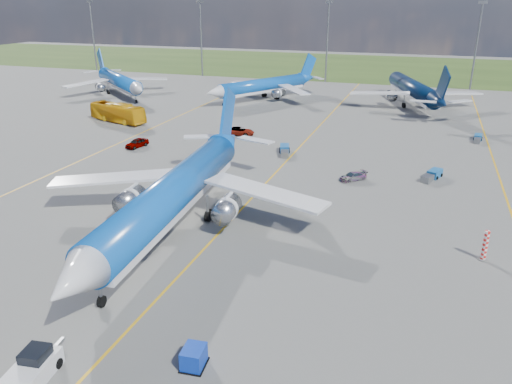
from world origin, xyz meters
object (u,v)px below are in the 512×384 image
(service_car_a, at_px, (137,143))
(baggage_tug_c, at_px, (285,150))
(uld_container, at_px, (194,357))
(apron_bus, at_px, (118,113))
(warning_post, at_px, (485,245))
(service_car_c, at_px, (353,176))
(bg_jet_n, at_px, (411,105))
(baggage_tug_w, at_px, (432,175))
(bg_jet_nnw, at_px, (263,99))
(main_airliner, at_px, (175,229))
(bg_jet_nw, at_px, (120,95))
(pushback_tug, at_px, (33,369))
(baggage_tug_e, at_px, (478,138))
(service_car_b, at_px, (239,131))

(service_car_a, relative_size, baggage_tug_c, 0.84)
(uld_container, bearing_deg, baggage_tug_c, 93.31)
(apron_bus, xyz_separation_m, baggage_tug_c, (37.69, -10.32, -1.33))
(warning_post, height_order, service_car_c, warning_post)
(bg_jet_n, distance_m, service_car_a, 66.11)
(uld_container, xyz_separation_m, baggage_tug_w, (14.74, 44.75, -0.21))
(bg_jet_nnw, xyz_separation_m, main_airliner, (13.99, -73.19, 0.00))
(bg_jet_nw, xyz_separation_m, pushback_tug, (52.87, -90.87, 0.77))
(bg_jet_nnw, distance_m, uld_container, 95.51)
(pushback_tug, xyz_separation_m, uld_container, (9.37, 4.47, -0.06))
(bg_jet_n, relative_size, baggage_tug_e, 9.49)
(uld_container, bearing_deg, bg_jet_n, 78.75)
(baggage_tug_w, bearing_deg, service_car_b, -179.99)
(pushback_tug, bearing_deg, bg_jet_n, 71.59)
(bg_jet_nnw, distance_m, main_airliner, 74.51)
(warning_post, distance_m, service_car_c, 23.74)
(bg_jet_n, distance_m, baggage_tug_w, 52.04)
(baggage_tug_w, bearing_deg, bg_jet_n, 117.41)
(bg_jet_nnw, bearing_deg, service_car_b, -49.52)
(apron_bus, relative_size, service_car_a, 3.07)
(bg_jet_n, xyz_separation_m, main_airliner, (-20.86, -77.61, 0.00))
(service_car_c, bearing_deg, uld_container, -50.79)
(bg_jet_nnw, distance_m, apron_bus, 37.95)
(service_car_a, bearing_deg, bg_jet_n, 64.61)
(bg_jet_nnw, relative_size, service_car_a, 8.51)
(bg_jet_nw, distance_m, baggage_tug_c, 65.67)
(service_car_c, bearing_deg, bg_jet_n, 130.37)
(bg_jet_nw, bearing_deg, baggage_tug_e, -62.18)
(apron_bus, distance_m, service_car_c, 53.64)
(bg_jet_nnw, height_order, service_car_c, bg_jet_nnw)
(baggage_tug_c, bearing_deg, baggage_tug_e, 15.44)
(service_car_b, relative_size, baggage_tug_e, 1.21)
(apron_bus, bearing_deg, service_car_c, -94.53)
(bg_jet_nw, height_order, main_airliner, main_airliner)
(bg_jet_nw, height_order, service_car_b, bg_jet_nw)
(pushback_tug, distance_m, service_car_a, 54.59)
(pushback_tug, distance_m, apron_bus, 73.92)
(uld_container, bearing_deg, service_car_b, 102.22)
(uld_container, xyz_separation_m, service_car_a, (-32.05, 45.19, 0.03))
(bg_jet_nw, distance_m, bg_jet_n, 72.54)
(warning_post, relative_size, baggage_tug_e, 0.68)
(bg_jet_nnw, height_order, bg_jet_n, bg_jet_n)
(service_car_a, distance_m, baggage_tug_c, 24.70)
(service_car_b, xyz_separation_m, service_car_c, (23.14, -17.49, -0.17))
(pushback_tug, xyz_separation_m, service_car_c, (13.88, 45.03, -0.20))
(service_car_c, bearing_deg, main_airliner, -80.55)
(main_airliner, bearing_deg, baggage_tug_c, 78.83)
(apron_bus, height_order, service_car_c, apron_bus)
(service_car_a, bearing_deg, service_car_b, 57.44)
(uld_container, xyz_separation_m, baggage_tug_e, (22.03, 67.94, -0.26))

